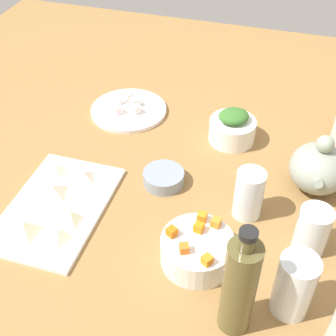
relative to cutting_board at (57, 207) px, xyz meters
The scene contains 29 objects.
tabletop 26.93cm from the cutting_board, 125.37° to the left, with size 190.00×190.00×3.00cm, color olive.
cutting_board is the anchor object (origin of this frame).
plate_tofu 41.68cm from the cutting_board, behind, with size 22.10×22.10×1.20cm, color white.
bowl_greens 49.99cm from the cutting_board, 138.18° to the left, with size 12.37×12.37×6.26cm, color white.
bowl_carrots 34.64cm from the cutting_board, 82.13° to the left, with size 14.89×14.89×6.17cm, color white.
bowl_small_side 26.12cm from the cutting_board, 127.19° to the left, with size 9.96×9.96×3.25cm, color gray.
teapot 61.48cm from the cutting_board, 114.20° to the left, with size 16.23×13.62×14.78cm.
bottle_2 48.14cm from the cutting_board, 69.66° to the left, with size 5.91×5.91×25.02cm.
drinking_glass_0 54.65cm from the cutting_board, 79.00° to the left, with size 7.14×7.14×13.68cm, color white.
drinking_glass_1 56.22cm from the cutting_board, 95.29° to the left, with size 6.79×6.79×10.91cm, color white.
drinking_glass_2 43.56cm from the cutting_board, 105.17° to the left, with size 6.46×6.46×12.01cm, color white.
carrot_cube_0 33.99cm from the cutting_board, 75.90° to the left, with size 1.80×1.80×1.80cm, color orange.
carrot_cube_1 38.91cm from the cutting_board, 75.64° to the left, with size 1.80×1.80×1.80cm, color orange.
carrot_cube_2 34.30cm from the cutting_board, 91.35° to the left, with size 1.80×1.80×1.80cm, color orange.
carrot_cube_3 37.31cm from the cutting_board, 90.18° to the left, with size 1.80×1.80×1.80cm, color orange.
carrot_cube_4 34.45cm from the cutting_board, 86.30° to the left, with size 1.80×1.80×1.80cm, color orange.
carrot_cube_5 29.98cm from the cutting_board, 80.53° to the left, with size 1.80×1.80×1.80cm, color orange.
chopped_greens_mound 50.45cm from the cutting_board, 138.18° to the left, with size 8.13×7.06×3.04cm, color #386E2B.
tofu_cube_0 38.64cm from the cutting_board, behind, with size 2.20×2.20×2.20cm, color silver.
tofu_cube_1 43.92cm from the cutting_board, behind, with size 2.20×2.20×2.20cm, color white.
tofu_cube_2 43.74cm from the cutting_board, behind, with size 2.20×2.20×2.20cm, color silver.
tofu_cube_3 40.56cm from the cutting_board, behind, with size 2.20×2.20×2.20cm, color white.
tofu_cube_4 46.43cm from the cutting_board, behind, with size 2.20×2.20×2.20cm, color white.
dumpling_0 9.76cm from the cutting_board, 16.25° to the right, with size 5.84×5.07×3.16cm, color beige.
dumpling_1 10.05cm from the cutting_board, 30.88° to the left, with size 4.43×3.93×2.32cm, color beige.
dumpling_2 4.45cm from the cutting_board, 143.82° to the right, with size 5.94×5.67×2.67cm, color beige.
dumpling_3 10.54cm from the cutting_board, 167.87° to the left, with size 4.78×4.36×2.31cm, color beige.
dumpling_4 11.85cm from the cutting_board, 153.66° to the right, with size 4.28×4.05×2.08cm, color beige.
dumpling_5 6.18cm from the cutting_board, 60.82° to the left, with size 4.59×4.18×2.47cm, color beige.
Camera 1 is at (77.66, 23.59, 79.27)cm, focal length 48.87 mm.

